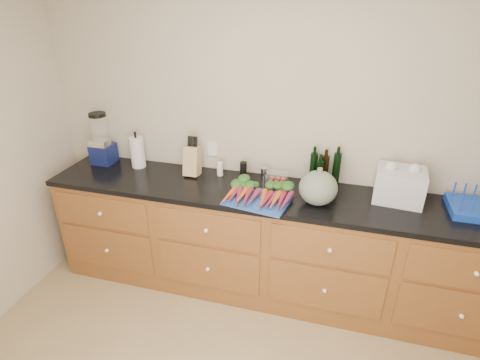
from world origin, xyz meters
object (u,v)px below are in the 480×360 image
(squash, at_px, (318,188))
(paper_towel, at_px, (137,152))
(cutting_board, at_px, (258,200))
(carrots, at_px, (259,193))
(blender_appliance, at_px, (101,142))
(tomato_box, at_px, (277,178))
(knife_block, at_px, (193,161))

(squash, bearing_deg, paper_towel, 171.23)
(cutting_board, relative_size, squash, 1.65)
(carrots, relative_size, blender_appliance, 1.04)
(squash, height_order, tomato_box, squash)
(carrots, distance_m, tomato_box, 0.30)
(squash, distance_m, blender_appliance, 1.91)
(cutting_board, distance_m, knife_block, 0.70)
(tomato_box, bearing_deg, squash, -36.68)
(cutting_board, relative_size, tomato_box, 2.67)
(paper_towel, bearing_deg, knife_block, -2.22)
(squash, distance_m, paper_towel, 1.58)
(cutting_board, height_order, paper_towel, paper_towel)
(blender_appliance, height_order, knife_block, blender_appliance)
(knife_block, distance_m, tomato_box, 0.71)
(blender_appliance, relative_size, paper_towel, 1.70)
(tomato_box, bearing_deg, carrots, -105.85)
(carrots, relative_size, paper_towel, 1.76)
(blender_appliance, xyz_separation_m, tomato_box, (1.56, 0.01, -0.16))
(knife_block, bearing_deg, paper_towel, 177.78)
(squash, distance_m, tomato_box, 0.43)
(cutting_board, height_order, carrots, carrots)
(squash, relative_size, tomato_box, 1.62)
(cutting_board, bearing_deg, carrots, 90.00)
(blender_appliance, distance_m, paper_towel, 0.35)
(paper_towel, distance_m, knife_block, 0.52)
(carrots, bearing_deg, cutting_board, -90.00)
(carrots, bearing_deg, paper_towel, 166.46)
(cutting_board, xyz_separation_m, blender_appliance, (-1.48, 0.32, 0.19))
(cutting_board, relative_size, carrots, 0.95)
(cutting_board, height_order, squash, squash)
(carrots, distance_m, blender_appliance, 1.51)
(cutting_board, distance_m, carrots, 0.06)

